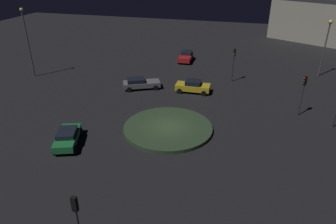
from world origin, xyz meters
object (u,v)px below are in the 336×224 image
(traffic_light_north, at_px, (234,59))
(traffic_light_south, at_px, (77,215))
(streetlamp_northeast, at_px, (327,39))
(car_red, at_px, (186,57))
(streetlamp_northwest, at_px, (27,36))
(car_grey, at_px, (140,83))
(car_green, at_px, (67,137))
(traffic_light_northeast, at_px, (303,88))
(car_yellow, at_px, (193,86))

(traffic_light_north, bearing_deg, traffic_light_south, 7.19)
(traffic_light_south, height_order, streetlamp_northeast, streetlamp_northeast)
(streetlamp_northeast, bearing_deg, car_red, 175.19)
(traffic_light_south, relative_size, streetlamp_northeast, 0.54)
(traffic_light_north, relative_size, streetlamp_northwest, 0.48)
(car_grey, relative_size, car_green, 1.08)
(car_grey, relative_size, traffic_light_northeast, 1.14)
(traffic_light_south, bearing_deg, car_red, 6.71)
(traffic_light_northeast, bearing_deg, car_grey, -35.79)
(car_green, bearing_deg, car_yellow, -49.67)
(car_yellow, distance_m, traffic_light_north, 7.04)
(traffic_light_south, bearing_deg, streetlamp_northwest, 44.26)
(streetlamp_northwest, bearing_deg, car_green, -45.28)
(car_red, distance_m, traffic_light_northeast, 22.06)
(traffic_light_north, relative_size, traffic_light_south, 1.07)
(traffic_light_south, xyz_separation_m, streetlamp_northwest, (-21.36, 24.33, 2.63))
(car_red, xyz_separation_m, streetlamp_northeast, (19.55, -1.65, 4.49))
(car_yellow, bearing_deg, car_grey, -175.64)
(car_yellow, distance_m, streetlamp_northeast, 19.65)
(traffic_light_north, xyz_separation_m, traffic_light_south, (-5.51, -29.73, -0.20))
(car_yellow, xyz_separation_m, traffic_light_south, (-1.20, -24.71, 2.19))
(car_grey, relative_size, traffic_light_south, 1.18)
(car_red, height_order, car_green, car_red)
(car_grey, distance_m, streetlamp_northwest, 16.66)
(traffic_light_northeast, bearing_deg, car_yellow, -43.04)
(car_grey, distance_m, traffic_light_south, 24.72)
(car_yellow, height_order, traffic_light_northeast, traffic_light_northeast)
(car_green, height_order, streetlamp_northeast, streetlamp_northeast)
(car_red, bearing_deg, streetlamp_northwest, -59.32)
(traffic_light_northeast, bearing_deg, car_green, 1.50)
(car_green, bearing_deg, car_red, -30.18)
(car_red, height_order, traffic_light_northeast, traffic_light_northeast)
(car_red, distance_m, car_green, 27.42)
(traffic_light_northeast, height_order, streetlamp_northwest, streetlamp_northwest)
(traffic_light_north, bearing_deg, traffic_light_northeast, 60.91)
(traffic_light_northeast, xyz_separation_m, streetlamp_northeast, (3.93, 13.76, 2.19))
(car_grey, xyz_separation_m, traffic_light_northeast, (18.64, -2.46, 2.34))
(streetlamp_northwest, bearing_deg, car_yellow, 0.97)
(car_grey, height_order, car_green, car_grey)
(car_red, xyz_separation_m, traffic_light_northeast, (15.63, -15.40, 2.30))
(car_green, distance_m, traffic_light_north, 23.60)
(traffic_light_south, bearing_deg, car_yellow, 0.19)
(streetlamp_northeast, height_order, streetlamp_northwest, streetlamp_northwest)
(car_green, height_order, streetlamp_northwest, streetlamp_northwest)
(streetlamp_northwest, bearing_deg, traffic_light_northeast, -4.61)
(car_yellow, height_order, traffic_light_north, traffic_light_north)
(car_yellow, xyz_separation_m, car_green, (-8.31, -14.78, -0.04))
(car_yellow, bearing_deg, traffic_light_northeast, -16.45)
(car_yellow, relative_size, traffic_light_south, 1.01)
(car_green, height_order, traffic_light_northeast, traffic_light_northeast)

